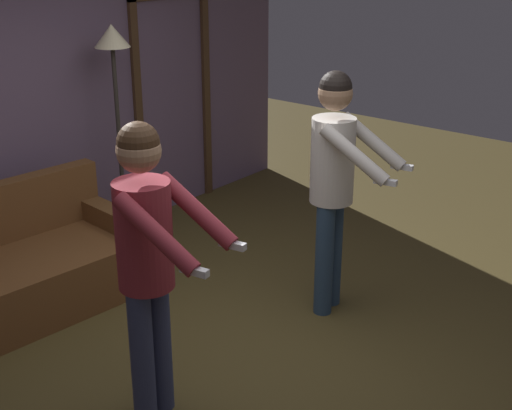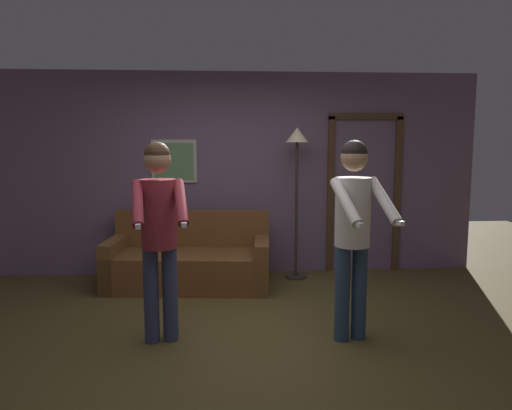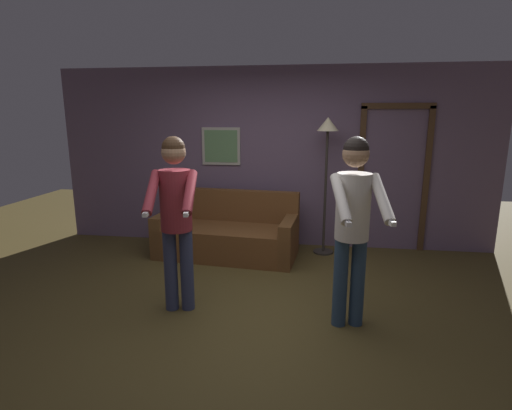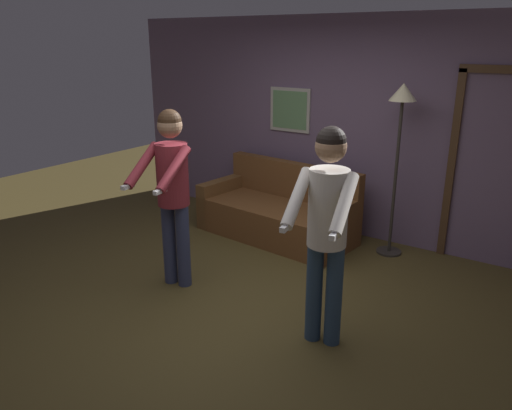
{
  "view_description": "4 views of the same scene",
  "coord_description": "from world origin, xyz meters",
  "px_view_note": "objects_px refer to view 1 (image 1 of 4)",
  "views": [
    {
      "loc": [
        -2.93,
        -2.59,
        2.62
      ],
      "look_at": [
        0.33,
        0.06,
        0.96
      ],
      "focal_mm": 50.0,
      "sensor_mm": 36.0,
      "label": 1
    },
    {
      "loc": [
        -0.16,
        -4.22,
        1.74
      ],
      "look_at": [
        0.14,
        0.02,
        1.18
      ],
      "focal_mm": 35.0,
      "sensor_mm": 36.0,
      "label": 2
    },
    {
      "loc": [
        0.6,
        -3.59,
        1.91
      ],
      "look_at": [
        0.1,
        -0.07,
        1.11
      ],
      "focal_mm": 28.0,
      "sensor_mm": 36.0,
      "label": 3
    },
    {
      "loc": [
        2.5,
        -3.27,
        2.32
      ],
      "look_at": [
        0.28,
        -0.03,
        1.01
      ],
      "focal_mm": 35.0,
      "sensor_mm": 36.0,
      "label": 4
    }
  ],
  "objects_px": {
    "person_standing_right": "(335,171)",
    "torchiere_lamp": "(114,72)",
    "couch": "(8,278)",
    "person_standing_left": "(148,249)"
  },
  "relations": [
    {
      "from": "person_standing_right",
      "to": "couch",
      "type": "bearing_deg",
      "value": 130.95
    },
    {
      "from": "person_standing_left",
      "to": "person_standing_right",
      "type": "height_order",
      "value": "person_standing_right"
    },
    {
      "from": "person_standing_left",
      "to": "person_standing_right",
      "type": "xyz_separation_m",
      "value": [
        1.65,
        -0.08,
        0.01
      ]
    },
    {
      "from": "person_standing_right",
      "to": "torchiere_lamp",
      "type": "bearing_deg",
      "value": 95.12
    },
    {
      "from": "couch",
      "to": "person_standing_right",
      "type": "bearing_deg",
      "value": -49.05
    },
    {
      "from": "couch",
      "to": "torchiere_lamp",
      "type": "height_order",
      "value": "torchiere_lamp"
    },
    {
      "from": "person_standing_left",
      "to": "person_standing_right",
      "type": "bearing_deg",
      "value": -2.68
    },
    {
      "from": "couch",
      "to": "person_standing_left",
      "type": "distance_m",
      "value": 1.84
    },
    {
      "from": "couch",
      "to": "torchiere_lamp",
      "type": "relative_size",
      "value": 1.04
    },
    {
      "from": "person_standing_left",
      "to": "torchiere_lamp",
      "type": "bearing_deg",
      "value": 52.88
    }
  ]
}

